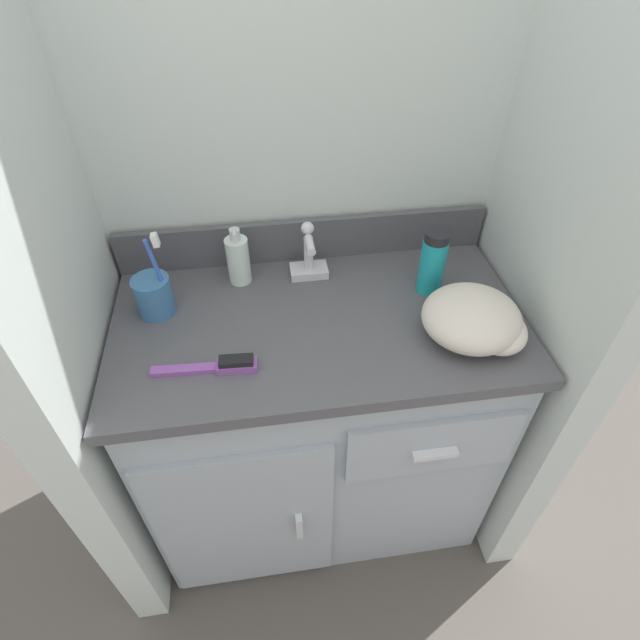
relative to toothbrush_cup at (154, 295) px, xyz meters
The scene contains 12 objects.
ground_plane 0.91m from the toothbrush_cup, 12.67° to the right, with size 6.00×6.00×0.00m, color #4C4742.
wall_back 0.49m from the toothbrush_cup, 31.53° to the left, with size 1.08×0.08×2.20m, color silver.
wall_left 0.31m from the toothbrush_cup, 152.51° to the right, with size 0.08×0.57×2.20m, color silver.
wall_right 0.89m from the toothbrush_cup, ahead, with size 0.08×0.57×2.20m, color silver.
vanity 0.55m from the toothbrush_cup, 13.31° to the right, with size 0.90×0.50×0.79m.
backsplash 0.38m from the toothbrush_cup, 23.98° to the left, with size 0.90×0.02×0.11m.
sink_faucet 0.36m from the toothbrush_cup, 13.31° to the left, with size 0.09×0.09×0.14m.
toothbrush_cup is the anchor object (origin of this frame).
soap_dispenser 0.20m from the toothbrush_cup, 24.81° to the left, with size 0.05×0.06×0.15m.
shaving_cream_can 0.62m from the toothbrush_cup, ahead, with size 0.06×0.06×0.16m.
hairbrush 0.24m from the toothbrush_cup, 55.03° to the right, with size 0.21×0.04×0.03m.
hand_towel 0.69m from the toothbrush_cup, 15.02° to the right, with size 0.21×0.20×0.10m.
Camera 1 is at (-0.11, -0.79, 1.53)m, focal length 28.00 mm.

